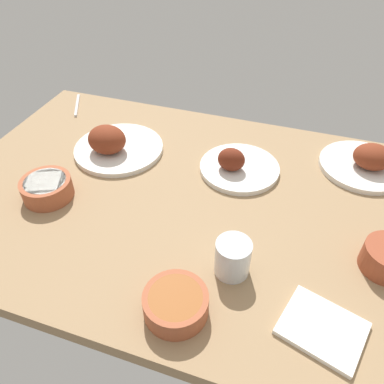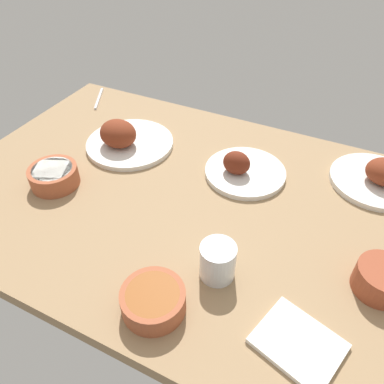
% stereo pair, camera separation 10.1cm
% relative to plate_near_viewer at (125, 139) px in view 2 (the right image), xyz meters
% --- Properties ---
extents(dining_table, '(1.40, 0.90, 0.04)m').
position_rel_plate_near_viewer_xyz_m(dining_table, '(0.30, -0.12, -0.05)').
color(dining_table, '#937551').
rests_on(dining_table, ground).
extents(plate_near_viewer, '(0.28, 0.28, 0.10)m').
position_rel_plate_near_viewer_xyz_m(plate_near_viewer, '(0.00, 0.00, 0.00)').
color(plate_near_viewer, silver).
rests_on(plate_near_viewer, dining_table).
extents(plate_far_side, '(0.25, 0.25, 0.09)m').
position_rel_plate_near_viewer_xyz_m(plate_far_side, '(0.75, 0.16, -0.00)').
color(plate_far_side, silver).
rests_on(plate_far_side, dining_table).
extents(plate_center_main, '(0.24, 0.24, 0.08)m').
position_rel_plate_near_viewer_xyz_m(plate_center_main, '(0.39, 0.03, -0.01)').
color(plate_center_main, silver).
rests_on(plate_center_main, dining_table).
extents(bowl_cream, '(0.14, 0.14, 0.06)m').
position_rel_plate_near_viewer_xyz_m(bowl_cream, '(-0.08, -0.24, 0.00)').
color(bowl_cream, '#A35133').
rests_on(bowl_cream, dining_table).
extents(bowl_soup, '(0.13, 0.13, 0.05)m').
position_rel_plate_near_viewer_xyz_m(bowl_soup, '(0.38, -0.46, -0.00)').
color(bowl_soup, '#A35133').
rests_on(bowl_soup, dining_table).
extents(bowl_sauce, '(0.11, 0.11, 0.06)m').
position_rel_plate_near_viewer_xyz_m(bowl_sauce, '(0.79, -0.21, 0.00)').
color(bowl_sauce, brown).
rests_on(bowl_sauce, dining_table).
extents(water_tumbler, '(0.08, 0.08, 0.09)m').
position_rel_plate_near_viewer_xyz_m(water_tumbler, '(0.46, -0.33, 0.01)').
color(water_tumbler, silver).
rests_on(water_tumbler, dining_table).
extents(folded_napkin, '(0.18, 0.17, 0.01)m').
position_rel_plate_near_viewer_xyz_m(folded_napkin, '(0.67, -0.41, -0.02)').
color(folded_napkin, white).
rests_on(folded_napkin, dining_table).
extents(fork_loose, '(0.08, 0.15, 0.01)m').
position_rel_plate_near_viewer_xyz_m(fork_loose, '(-0.28, 0.23, -0.03)').
color(fork_loose, silver).
rests_on(fork_loose, dining_table).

